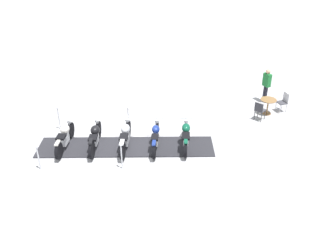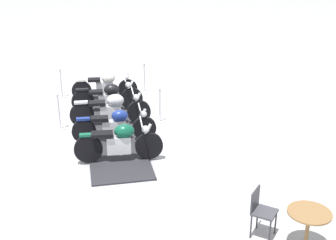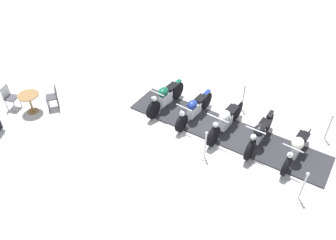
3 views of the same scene
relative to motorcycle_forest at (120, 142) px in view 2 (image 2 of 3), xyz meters
The scene contains 13 objects.
ground_plane 2.43m from the motorcycle_forest, 132.09° to the right, with size 80.00×80.00×0.00m, color #B2B2B7.
display_platform 2.43m from the motorcycle_forest, 132.09° to the right, with size 6.95×1.44×0.04m, color #28282D.
motorcycle_forest is the anchor object (origin of this frame).
motorcycle_navy 1.19m from the motorcycle_forest, 133.18° to the right, with size 1.61×1.67×0.93m.
motorcycle_chrome 2.37m from the motorcycle_forest, 132.88° to the right, with size 1.72×1.74×1.00m.
motorcycle_black 3.56m from the motorcycle_forest, 132.93° to the right, with size 1.67×1.60×1.02m.
motorcycle_cream 4.75m from the motorcycle_forest, 132.97° to the right, with size 1.57×1.66×0.95m.
stanchion_right_rear 5.52m from the motorcycle_forest, 147.61° to the right, with size 0.35×0.35×1.09m.
stanchion_right_mid 2.77m from the motorcycle_forest, 163.47° to the right, with size 0.33×0.33×1.07m.
stanchion_left_mid 2.80m from the motorcycle_forest, 101.09° to the right, with size 0.28×0.28×1.08m.
stanchion_left_rear 5.53m from the motorcycle_forest, 117.40° to the right, with size 0.28×0.28×1.03m.
cafe_table 4.81m from the motorcycle_forest, 81.98° to the left, with size 0.73×0.73×0.74m.
cafe_chair_near_table 4.03m from the motorcycle_forest, 79.12° to the left, with size 0.44×0.44×0.89m.
Camera 2 is at (8.74, 8.28, 4.82)m, focal length 47.45 mm.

